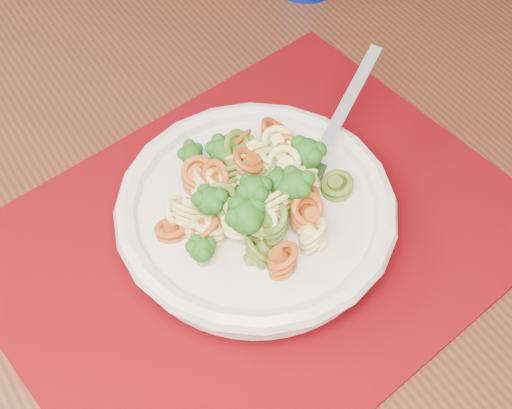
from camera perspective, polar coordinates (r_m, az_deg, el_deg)
name	(u,v)px	position (r m, az deg, el deg)	size (l,w,h in m)	color
dining_table	(230,248)	(0.73, -2.12, -3.48)	(1.68, 1.26, 0.72)	#4F2616
placemat	(258,238)	(0.62, 0.19, -2.70)	(0.45, 0.35, 0.00)	#5A030B
pasta_bowl	(256,213)	(0.60, 0.00, -0.67)	(0.24, 0.24, 0.05)	beige
pasta_broccoli_heap	(256,200)	(0.59, 0.00, 0.35)	(0.20, 0.20, 0.06)	#DECF6D
fork	(310,174)	(0.61, 4.31, 2.45)	(0.19, 0.02, 0.01)	silver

